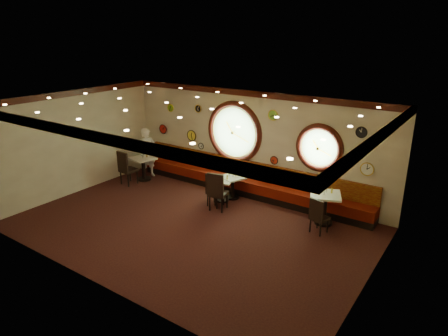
{
  "coord_description": "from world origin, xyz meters",
  "views": [
    {
      "loc": [
        6.04,
        -7.22,
        4.85
      ],
      "look_at": [
        0.51,
        0.8,
        1.5
      ],
      "focal_mm": 32.0,
      "sensor_mm": 36.0,
      "label": 1
    }
  ],
  "objects_px": {
    "condiment_b_salt": "(221,176)",
    "condiment_a_pepper": "(143,157)",
    "table_c": "(233,185)",
    "condiment_c_salt": "(229,174)",
    "table_d": "(325,205)",
    "chair_d": "(318,214)",
    "condiment_c_bottle": "(236,174)",
    "chair_b": "(217,189)",
    "condiment_d_salt": "(326,190)",
    "waiter": "(148,153)",
    "table_b": "(222,187)",
    "condiment_c_pepper": "(233,176)",
    "condiment_b_pepper": "(223,179)",
    "chair_a": "(126,166)",
    "chair_c": "(214,188)",
    "condiment_b_bottle": "(227,178)",
    "table_a": "(143,166)",
    "condiment_a_bottle": "(147,155)",
    "condiment_d_bottle": "(332,191)",
    "condiment_a_salt": "(144,156)",
    "condiment_d_pepper": "(324,193)"
  },
  "relations": [
    {
      "from": "condiment_b_pepper",
      "to": "table_b",
      "type": "bearing_deg",
      "value": 136.04
    },
    {
      "from": "chair_a",
      "to": "chair_c",
      "type": "height_order",
      "value": "chair_a"
    },
    {
      "from": "table_a",
      "to": "condiment_b_bottle",
      "type": "xyz_separation_m",
      "value": [
        3.37,
        0.11,
        0.26
      ]
    },
    {
      "from": "condiment_c_salt",
      "to": "condiment_b_bottle",
      "type": "distance_m",
      "value": 0.31
    },
    {
      "from": "condiment_d_salt",
      "to": "waiter",
      "type": "distance_m",
      "value": 6.4
    },
    {
      "from": "table_d",
      "to": "condiment_c_salt",
      "type": "relative_size",
      "value": 8.85
    },
    {
      "from": "chair_b",
      "to": "condiment_b_bottle",
      "type": "xyz_separation_m",
      "value": [
        -0.14,
        0.71,
        0.1
      ]
    },
    {
      "from": "condiment_a_salt",
      "to": "condiment_c_salt",
      "type": "bearing_deg",
      "value": 5.31
    },
    {
      "from": "table_c",
      "to": "chair_a",
      "type": "distance_m",
      "value": 3.67
    },
    {
      "from": "condiment_c_pepper",
      "to": "condiment_b_bottle",
      "type": "distance_m",
      "value": 0.27
    },
    {
      "from": "condiment_c_pepper",
      "to": "condiment_c_bottle",
      "type": "bearing_deg",
      "value": 80.21
    },
    {
      "from": "chair_b",
      "to": "condiment_b_pepper",
      "type": "bearing_deg",
      "value": 98.76
    },
    {
      "from": "condiment_d_bottle",
      "to": "waiter",
      "type": "xyz_separation_m",
      "value": [
        -6.53,
        -0.13,
        -0.06
      ]
    },
    {
      "from": "condiment_b_pepper",
      "to": "waiter",
      "type": "xyz_separation_m",
      "value": [
        -3.4,
        0.35,
        0.13
      ]
    },
    {
      "from": "table_b",
      "to": "condiment_c_pepper",
      "type": "xyz_separation_m",
      "value": [
        0.16,
        0.33,
        0.31
      ]
    },
    {
      "from": "table_b",
      "to": "chair_a",
      "type": "distance_m",
      "value": 3.46
    },
    {
      "from": "condiment_b_salt",
      "to": "condiment_a_pepper",
      "type": "height_order",
      "value": "condiment_a_pepper"
    },
    {
      "from": "waiter",
      "to": "chair_d",
      "type": "bearing_deg",
      "value": -77.94
    },
    {
      "from": "table_c",
      "to": "table_a",
      "type": "bearing_deg",
      "value": -173.25
    },
    {
      "from": "chair_d",
      "to": "condiment_c_bottle",
      "type": "height_order",
      "value": "chair_d"
    },
    {
      "from": "condiment_a_salt",
      "to": "condiment_d_salt",
      "type": "distance_m",
      "value": 6.33
    },
    {
      "from": "table_b",
      "to": "condiment_c_salt",
      "type": "bearing_deg",
      "value": 88.33
    },
    {
      "from": "condiment_a_salt",
      "to": "condiment_a_pepper",
      "type": "distance_m",
      "value": 0.15
    },
    {
      "from": "condiment_d_bottle",
      "to": "condiment_b_bottle",
      "type": "bearing_deg",
      "value": -172.91
    },
    {
      "from": "condiment_a_pepper",
      "to": "table_a",
      "type": "bearing_deg",
      "value": 134.04
    },
    {
      "from": "chair_a",
      "to": "condiment_b_bottle",
      "type": "xyz_separation_m",
      "value": [
        3.51,
        0.77,
        0.1
      ]
    },
    {
      "from": "condiment_b_bottle",
      "to": "condiment_d_salt",
      "type": "bearing_deg",
      "value": 7.1
    },
    {
      "from": "condiment_d_salt",
      "to": "condiment_b_bottle",
      "type": "distance_m",
      "value": 2.93
    },
    {
      "from": "condiment_b_salt",
      "to": "condiment_a_pepper",
      "type": "distance_m",
      "value": 3.1
    },
    {
      "from": "condiment_b_salt",
      "to": "chair_b",
      "type": "bearing_deg",
      "value": -62.18
    },
    {
      "from": "table_c",
      "to": "chair_a",
      "type": "height_order",
      "value": "chair_a"
    },
    {
      "from": "condiment_a_bottle",
      "to": "condiment_c_bottle",
      "type": "bearing_deg",
      "value": 6.07
    },
    {
      "from": "chair_d",
      "to": "table_d",
      "type": "bearing_deg",
      "value": 110.18
    },
    {
      "from": "chair_a",
      "to": "waiter",
      "type": "relative_size",
      "value": 0.42
    },
    {
      "from": "condiment_d_pepper",
      "to": "condiment_a_bottle",
      "type": "xyz_separation_m",
      "value": [
        -6.24,
        -0.13,
        -0.01
      ]
    },
    {
      "from": "chair_c",
      "to": "condiment_b_bottle",
      "type": "height_order",
      "value": "chair_c"
    },
    {
      "from": "table_a",
      "to": "condiment_c_bottle",
      "type": "height_order",
      "value": "condiment_c_bottle"
    },
    {
      "from": "table_a",
      "to": "condiment_a_pepper",
      "type": "relative_size",
      "value": 9.22
    },
    {
      "from": "condiment_b_bottle",
      "to": "chair_a",
      "type": "bearing_deg",
      "value": -167.68
    },
    {
      "from": "condiment_c_pepper",
      "to": "condiment_a_salt",
      "type": "bearing_deg",
      "value": -175.12
    },
    {
      "from": "condiment_c_salt",
      "to": "chair_d",
      "type": "bearing_deg",
      "value": -12.15
    },
    {
      "from": "table_b",
      "to": "chair_a",
      "type": "height_order",
      "value": "chair_a"
    },
    {
      "from": "condiment_a_salt",
      "to": "condiment_c_bottle",
      "type": "bearing_deg",
      "value": 6.7
    },
    {
      "from": "waiter",
      "to": "condiment_a_bottle",
      "type": "bearing_deg",
      "value": -124.05
    },
    {
      "from": "table_d",
      "to": "chair_b",
      "type": "height_order",
      "value": "chair_b"
    },
    {
      "from": "condiment_c_pepper",
      "to": "condiment_d_bottle",
      "type": "height_order",
      "value": "condiment_d_bottle"
    },
    {
      "from": "table_c",
      "to": "condiment_c_salt",
      "type": "xyz_separation_m",
      "value": [
        -0.13,
        -0.0,
        0.32
      ]
    },
    {
      "from": "condiment_c_pepper",
      "to": "condiment_b_pepper",
      "type": "bearing_deg",
      "value": -107.99
    },
    {
      "from": "table_c",
      "to": "chair_b",
      "type": "distance_m",
      "value": 1.03
    },
    {
      "from": "condiment_a_pepper",
      "to": "waiter",
      "type": "height_order",
      "value": "waiter"
    }
  ]
}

